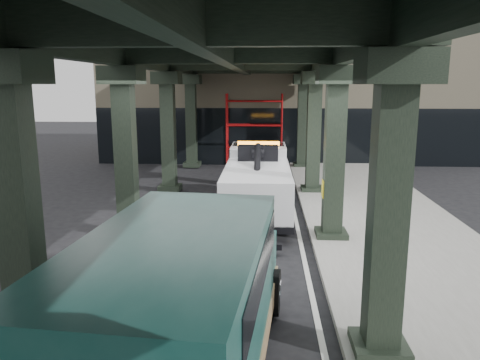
% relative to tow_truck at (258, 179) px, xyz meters
% --- Properties ---
extents(ground, '(90.00, 90.00, 0.00)m').
position_rel_tow_truck_xyz_m(ground, '(-0.38, -5.03, -1.20)').
color(ground, black).
rests_on(ground, ground).
extents(sidewalk, '(5.00, 40.00, 0.15)m').
position_rel_tow_truck_xyz_m(sidewalk, '(4.12, -3.03, -1.13)').
color(sidewalk, gray).
rests_on(sidewalk, ground).
extents(lane_stripe, '(0.12, 38.00, 0.01)m').
position_rel_tow_truck_xyz_m(lane_stripe, '(1.32, -3.03, -1.20)').
color(lane_stripe, silver).
rests_on(lane_stripe, ground).
extents(viaduct, '(7.40, 32.00, 6.40)m').
position_rel_tow_truck_xyz_m(viaduct, '(-0.78, -3.03, 4.26)').
color(viaduct, black).
rests_on(viaduct, ground).
extents(building, '(22.00, 10.00, 8.00)m').
position_rel_tow_truck_xyz_m(building, '(1.62, 14.97, 2.80)').
color(building, '#C6B793').
rests_on(building, ground).
extents(scaffolding, '(3.08, 0.88, 4.00)m').
position_rel_tow_truck_xyz_m(scaffolding, '(-0.38, 9.62, 0.91)').
color(scaffolding, '#B20E10').
rests_on(scaffolding, ground).
extents(tow_truck, '(2.33, 7.56, 2.47)m').
position_rel_tow_truck_xyz_m(tow_truck, '(0.00, 0.00, 0.00)').
color(tow_truck, black).
rests_on(tow_truck, ground).
extents(towed_van, '(3.00, 6.48, 2.55)m').
position_rel_tow_truck_xyz_m(towed_van, '(-0.89, -10.11, 0.17)').
color(towed_van, '#12423C').
rests_on(towed_van, ground).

